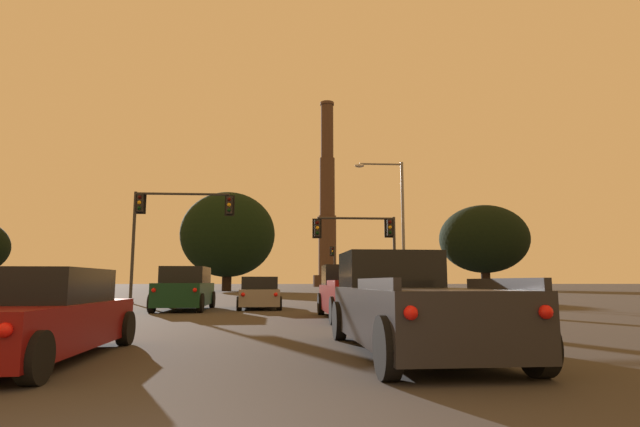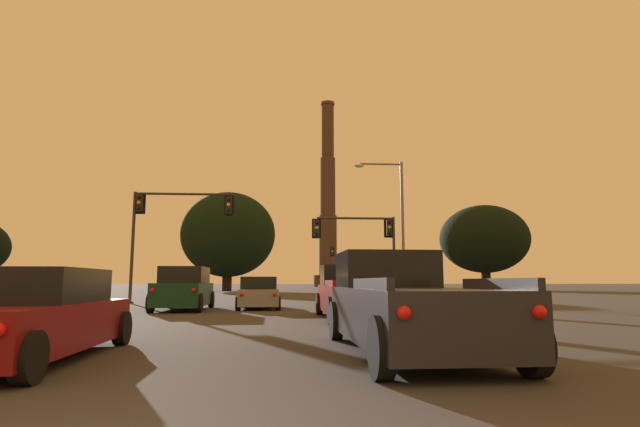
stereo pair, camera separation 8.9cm
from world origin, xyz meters
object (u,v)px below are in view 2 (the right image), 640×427
at_px(sedan_left_lane_third, 30,317).
at_px(traffic_light_overhead_left, 167,217).
at_px(smokestack, 328,212).
at_px(traffic_light_far_right, 334,262).
at_px(pickup_truck_right_lane_second, 353,294).
at_px(pickup_truck_right_lane_third, 404,305).
at_px(street_lamp, 395,215).
at_px(traffic_light_overhead_right, 366,236).
at_px(hatchback_center_lane_front, 259,294).
at_px(suv_left_lane_front, 184,289).

relative_size(sedan_left_lane_third, traffic_light_overhead_left, 0.74).
bearing_deg(smokestack, traffic_light_far_right, -94.12).
bearing_deg(sedan_left_lane_third, pickup_truck_right_lane_second, 52.42).
xyz_separation_m(pickup_truck_right_lane_third, smokestack, (8.35, 115.72, 17.90)).
height_order(traffic_light_overhead_left, street_lamp, street_lamp).
height_order(traffic_light_far_right, traffic_light_overhead_left, traffic_light_overhead_left).
bearing_deg(traffic_light_overhead_right, pickup_truck_right_lane_second, -101.01).
bearing_deg(hatchback_center_lane_front, suv_left_lane_front, -167.32).
xyz_separation_m(traffic_light_overhead_right, street_lamp, (2.16, 1.18, 1.53)).
xyz_separation_m(pickup_truck_right_lane_second, suv_left_lane_front, (-6.66, 5.36, 0.09)).
bearing_deg(suv_left_lane_front, traffic_light_far_right, 74.45).
relative_size(suv_left_lane_front, traffic_light_far_right, 0.86).
distance_m(pickup_truck_right_lane_third, traffic_light_far_right, 54.88).
xyz_separation_m(sedan_left_lane_third, pickup_truck_right_lane_second, (6.23, 8.69, 0.14)).
distance_m(sedan_left_lane_third, suv_left_lane_front, 14.06).
bearing_deg(sedan_left_lane_third, hatchback_center_lane_front, 77.68).
bearing_deg(smokestack, hatchback_center_lane_front, -96.57).
distance_m(sedan_left_lane_third, pickup_truck_right_lane_third, 6.11).
bearing_deg(traffic_light_overhead_right, hatchback_center_lane_front, -128.82).
height_order(pickup_truck_right_lane_second, traffic_light_overhead_left, traffic_light_overhead_left).
height_order(pickup_truck_right_lane_second, smokestack, smokestack).
bearing_deg(suv_left_lane_front, street_lamp, 38.95).
bearing_deg(pickup_truck_right_lane_third, hatchback_center_lane_front, 101.52).
bearing_deg(traffic_light_overhead_left, traffic_light_far_right, 68.99).
xyz_separation_m(hatchback_center_lane_front, traffic_light_overhead_right, (6.21, 7.72, 3.37)).
relative_size(sedan_left_lane_third, traffic_light_overhead_right, 0.89).
relative_size(traffic_light_far_right, traffic_light_overhead_left, 0.89).
height_order(sedan_left_lane_third, traffic_light_far_right, traffic_light_far_right).
height_order(hatchback_center_lane_front, traffic_light_overhead_left, traffic_light_overhead_left).
xyz_separation_m(traffic_light_far_right, smokestack, (4.39, 61.05, 14.92)).
relative_size(pickup_truck_right_lane_second, traffic_light_overhead_right, 1.03).
xyz_separation_m(sedan_left_lane_third, traffic_light_overhead_right, (8.94, 22.64, 3.37)).
relative_size(suv_left_lane_front, pickup_truck_right_lane_third, 0.89).
height_order(suv_left_lane_front, traffic_light_overhead_left, traffic_light_overhead_left).
xyz_separation_m(street_lamp, smokestack, (3.32, 92.52, 13.14)).
distance_m(pickup_truck_right_lane_third, traffic_light_overhead_left, 22.96).
relative_size(traffic_light_overhead_right, street_lamp, 0.59).
distance_m(sedan_left_lane_third, traffic_light_overhead_right, 24.57).
distance_m(pickup_truck_right_lane_second, smokestack, 109.44).
bearing_deg(hatchback_center_lane_front, pickup_truck_right_lane_third, -79.57).
xyz_separation_m(suv_left_lane_front, pickup_truck_right_lane_third, (6.50, -13.42, -0.09)).
bearing_deg(traffic_light_far_right, pickup_truck_right_lane_second, -94.66).
xyz_separation_m(pickup_truck_right_lane_second, traffic_light_far_right, (3.80, 46.60, 2.98)).
relative_size(hatchback_center_lane_front, pickup_truck_right_lane_third, 0.75).
bearing_deg(hatchback_center_lane_front, traffic_light_overhead_left, 129.41).
relative_size(pickup_truck_right_lane_third, traffic_light_far_right, 0.96).
xyz_separation_m(pickup_truck_right_lane_second, traffic_light_overhead_right, (2.71, 13.95, 3.23)).
bearing_deg(traffic_light_far_right, street_lamp, -88.05).
height_order(suv_left_lane_front, traffic_light_far_right, traffic_light_far_right).
bearing_deg(traffic_light_overhead_left, smokestack, 79.60).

